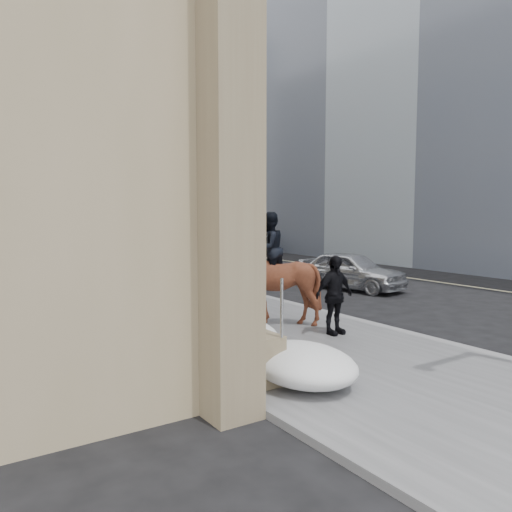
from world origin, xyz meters
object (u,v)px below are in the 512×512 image
(car_silver, at_px, (351,270))
(mounted_horse_left, at_px, (208,272))
(pedestrian, at_px, (334,295))
(mounted_horse_right, at_px, (271,278))
(car_grey, at_px, (237,241))

(car_silver, bearing_deg, mounted_horse_left, -176.36)
(car_silver, bearing_deg, pedestrian, -150.12)
(mounted_horse_right, relative_size, car_grey, 0.54)
(pedestrian, xyz_separation_m, car_grey, (10.24, 20.87, -0.26))
(car_grey, bearing_deg, car_silver, 51.75)
(car_silver, height_order, car_grey, car_grey)
(pedestrian, height_order, car_silver, pedestrian)
(car_silver, bearing_deg, mounted_horse_right, -163.06)
(car_silver, bearing_deg, car_grey, 59.52)
(mounted_horse_left, relative_size, car_silver, 0.75)
(mounted_horse_left, distance_m, car_silver, 7.17)
(pedestrian, xyz_separation_m, car_silver, (5.23, 4.87, -0.30))
(mounted_horse_right, xyz_separation_m, car_grey, (10.86, 19.38, -0.51))
(car_silver, relative_size, car_grey, 0.81)
(pedestrian, relative_size, car_silver, 0.43)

